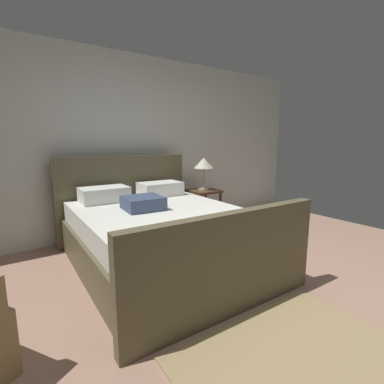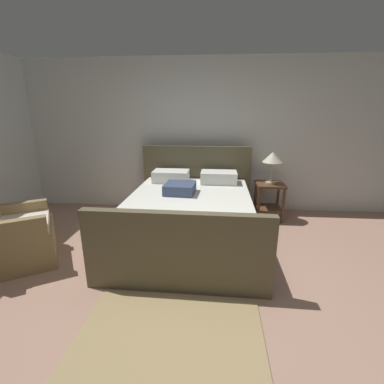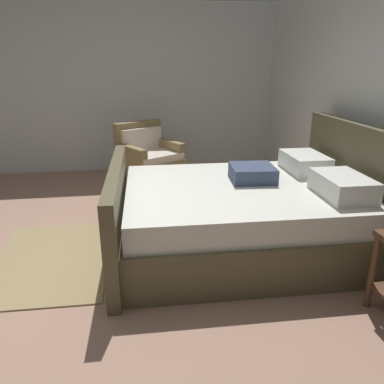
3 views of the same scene
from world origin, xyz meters
TOP-DOWN VIEW (x-y plane):
  - ground_plane at (0.00, 0.00)m, footprint 6.38×5.32m
  - wall_back at (0.00, 2.72)m, footprint 6.50×0.12m
  - bed at (-0.24, 1.40)m, footprint 1.86×2.35m
  - nightstand_right at (0.99, 2.24)m, footprint 0.44×0.44m
  - table_lamp_right at (0.99, 2.24)m, footprint 0.31×0.31m
  - area_rug at (-0.24, -0.36)m, footprint 1.48×1.05m

SIDE VIEW (x-z plane):
  - ground_plane at x=0.00m, z-range -0.02..0.00m
  - area_rug at x=-0.24m, z-range 0.00..0.01m
  - bed at x=-0.24m, z-range -0.23..0.92m
  - nightstand_right at x=0.99m, z-range 0.10..0.70m
  - table_lamp_right at x=0.99m, z-range 0.75..1.26m
  - wall_back at x=0.00m, z-range 0.00..2.57m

